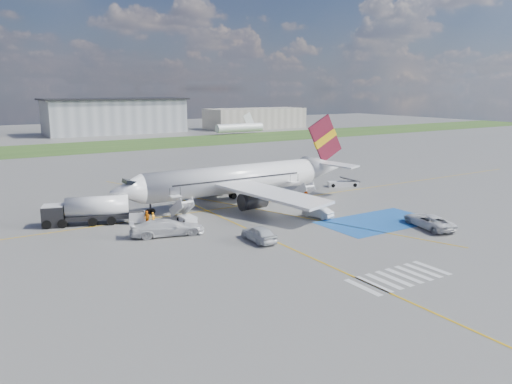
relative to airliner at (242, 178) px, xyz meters
The scene contains 22 objects.
ground 14.48m from the airliner, 96.14° to the right, with size 400.00×400.00×0.00m, color #60605E.
grass_strip 81.08m from the airliner, 91.06° to the left, with size 400.00×30.00×0.01m, color #2D4C1E.
taxiway_line_main 4.21m from the airliner, 126.97° to the right, with size 120.00×0.20×0.01m, color gold.
taxiway_line_cross 25.10m from the airliner, 105.17° to the right, with size 0.20×60.00×0.01m, color gold.
taxiway_line_diag 4.21m from the airliner, 126.97° to the right, with size 0.20×60.00×0.01m, color gold.
staging_box 20.19m from the airliner, 64.74° to the right, with size 14.00×8.00×0.01m, color #1B53A4.
crosswalk 32.35m from the airliner, 95.90° to the right, with size 9.00×4.00×0.01m.
terminal_centre 122.43m from the airliner, 81.31° to the left, with size 48.00×18.00×12.00m, color gray.
terminal_east 135.64m from the airliner, 57.19° to the left, with size 40.00×16.00×8.00m, color gray.
airliner is the anchor object (origin of this frame).
airstairs_fwd 12.52m from the airliner, 154.30° to the right, with size 1.90×5.20×3.60m.
airstairs_aft 9.59m from the airliner, 35.25° to the right, with size 1.90×5.20×3.60m.
fuel_tanker 21.57m from the airliner, behind, with size 9.95×5.44×3.30m.
gpu_cart 16.89m from the airliner, 168.92° to the right, with size 2.07×1.66×1.51m.
belt_loader 20.29m from the airliner, ahead, with size 5.41×3.57×1.58m.
car_silver_a 18.91m from the airliner, 114.94° to the right, with size 1.98×4.93×1.68m, color silver.
car_silver_b 13.34m from the airliner, 74.05° to the right, with size 1.42×4.08×1.35m, color silver.
van_white_a 25.75m from the airliner, 63.11° to the right, with size 2.57×5.58×2.09m, color silver.
van_white_b 18.28m from the airliner, 147.09° to the right, with size 2.44×6.00×2.35m, color silver.
crew_fwd 15.97m from the airliner, 161.84° to the right, with size 0.56×0.37×1.53m, color orange.
crew_nose 16.32m from the airliner, 164.44° to the right, with size 0.80×0.62×1.65m, color orange.
crew_aft 9.43m from the airliner, 28.04° to the right, with size 1.08×0.45×1.85m, color #FF660D.
Camera 1 is at (-33.41, -45.46, 15.72)m, focal length 35.00 mm.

